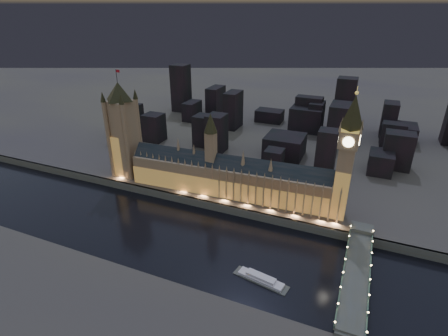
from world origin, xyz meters
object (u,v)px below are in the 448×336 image
at_px(river_boat, 261,279).
at_px(palace_of_westminster, 230,177).
at_px(victoria_tower, 123,125).
at_px(westminster_bridge, 356,273).
at_px(elizabeth_tower, 348,149).

bearing_deg(river_boat, palace_of_westminster, 123.58).
xyz_separation_m(victoria_tower, westminster_bridge, (238.70, -65.37, -56.18)).
distance_m(elizabeth_tower, river_boat, 121.25).
relative_size(elizabeth_tower, westminster_bridge, 0.99).
bearing_deg(victoria_tower, westminster_bridge, -15.32).
height_order(westminster_bridge, river_boat, westminster_bridge).
bearing_deg(elizabeth_tower, palace_of_westminster, -179.89).
bearing_deg(palace_of_westminster, river_boat, -56.42).
bearing_deg(westminster_bridge, elizabeth_tower, 107.56).
distance_m(palace_of_westminster, river_boat, 112.64).
xyz_separation_m(palace_of_westminster, elizabeth_tower, (100.07, 0.19, 44.06)).
bearing_deg(elizabeth_tower, victoria_tower, -180.00).
bearing_deg(palace_of_westminster, westminster_bridge, -28.36).
distance_m(palace_of_westminster, westminster_bridge, 138.74).
relative_size(victoria_tower, elizabeth_tower, 0.98).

